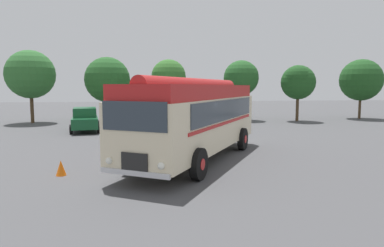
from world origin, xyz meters
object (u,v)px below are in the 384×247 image
(car_mid_left, at_px, (127,118))
(traffic_cone, at_px, (61,168))
(car_near_left, at_px, (85,119))
(vintage_bus, at_px, (197,116))
(car_mid_right, at_px, (162,117))
(car_far_right, at_px, (200,118))

(car_mid_left, height_order, traffic_cone, car_mid_left)
(car_mid_left, bearing_deg, car_near_left, -166.24)
(vintage_bus, bearing_deg, car_mid_left, 107.38)
(car_near_left, height_order, car_mid_right, same)
(vintage_bus, height_order, traffic_cone, vintage_bus)
(car_mid_right, bearing_deg, vintage_bus, -85.43)
(car_far_right, xyz_separation_m, traffic_cone, (-7.09, -12.57, -0.57))
(car_mid_left, xyz_separation_m, car_far_right, (5.39, -0.63, 0.00))
(vintage_bus, xyz_separation_m, traffic_cone, (-5.19, -2.04, -1.62))
(vintage_bus, relative_size, car_far_right, 2.29)
(vintage_bus, xyz_separation_m, car_far_right, (1.90, 10.54, -1.05))
(traffic_cone, bearing_deg, car_near_left, 95.40)
(car_mid_right, bearing_deg, traffic_cone, -107.95)
(car_near_left, distance_m, car_mid_right, 5.53)
(car_far_right, bearing_deg, car_mid_right, 166.36)
(vintage_bus, relative_size, car_near_left, 2.25)
(vintage_bus, distance_m, traffic_cone, 5.81)
(car_mid_left, relative_size, car_far_right, 1.01)
(car_mid_right, relative_size, traffic_cone, 7.94)
(car_mid_right, bearing_deg, car_far_right, -13.64)
(car_mid_right, relative_size, car_far_right, 1.01)
(car_far_right, bearing_deg, vintage_bus, -100.21)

